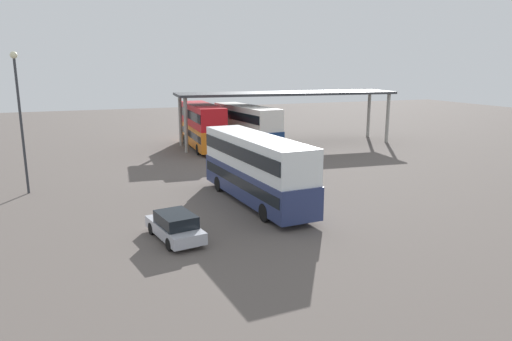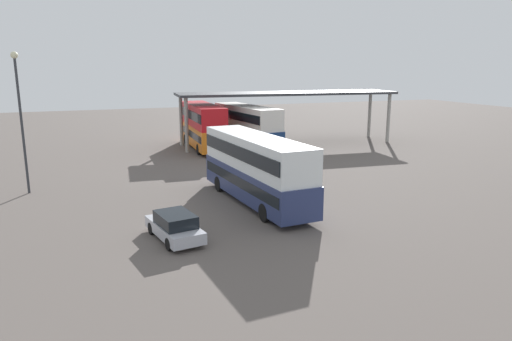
# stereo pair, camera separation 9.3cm
# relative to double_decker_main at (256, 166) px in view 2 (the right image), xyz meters

# --- Properties ---
(ground_plane) EXTENTS (140.00, 140.00, 0.00)m
(ground_plane) POSITION_rel_double_decker_main_xyz_m (0.86, -2.70, -2.25)
(ground_plane) COLOR #5C534E
(double_decker_main) EXTENTS (3.29, 11.24, 4.09)m
(double_decker_main) POSITION_rel_double_decker_main_xyz_m (0.00, 0.00, 0.00)
(double_decker_main) COLOR navy
(double_decker_main) RESTS_ON ground_plane
(parked_hatchback) EXTENTS (2.30, 4.18, 1.35)m
(parked_hatchback) POSITION_rel_double_decker_main_xyz_m (-5.85, -4.47, -1.57)
(parked_hatchback) COLOR #B2B5BF
(parked_hatchback) RESTS_ON ground_plane
(double_decker_near_canopy) EXTENTS (2.93, 10.77, 4.40)m
(double_decker_near_canopy) POSITION_rel_double_decker_main_xyz_m (1.80, 19.79, 0.16)
(double_decker_near_canopy) COLOR orange
(double_decker_near_canopy) RESTS_ON ground_plane
(double_decker_mid_row) EXTENTS (3.79, 10.90, 4.26)m
(double_decker_mid_row) POSITION_rel_double_decker_main_xyz_m (5.97, 18.31, 0.09)
(double_decker_mid_row) COLOR navy
(double_decker_mid_row) RESTS_ON ground_plane
(depot_canopy) EXTENTS (23.28, 7.06, 5.46)m
(depot_canopy) POSITION_rel_double_decker_main_xyz_m (10.80, 19.24, 2.86)
(depot_canopy) COLOR #33353A
(depot_canopy) RESTS_ON ground_plane
(lamppost_tall) EXTENTS (0.44, 0.44, 9.02)m
(lamppost_tall) POSITION_rel_double_decker_main_xyz_m (-13.16, 7.29, 3.32)
(lamppost_tall) COLOR #33353A
(lamppost_tall) RESTS_ON ground_plane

